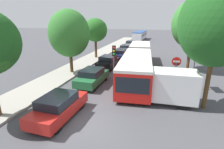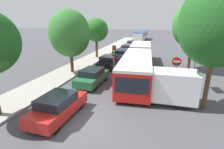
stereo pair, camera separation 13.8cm
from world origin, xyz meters
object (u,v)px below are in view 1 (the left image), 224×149
queued_car_silver (131,44)px  tree_right_mid (193,24)px  tree_left_far (95,30)px  articulated_bus (138,59)px  city_bus_rear (140,35)px  queued_car_navy (120,54)px  traffic_light (114,56)px  white_van (161,85)px  queued_car_white (126,49)px  tree_left_mid (69,34)px  tree_right_near (218,24)px  queued_car_black (108,62)px  direction_sign_post (195,59)px  queued_car_red (59,106)px  no_entry_sign (176,69)px  queued_car_green (92,77)px

queued_car_silver → tree_right_mid: size_ratio=0.53×
tree_left_far → articulated_bus: bearing=-39.5°
city_bus_rear → queued_car_navy: bearing=-177.5°
queued_car_navy → traffic_light: bearing=-168.1°
white_van → tree_left_far: (-9.50, 12.71, 2.88)m
queued_car_white → white_van: (6.05, -18.46, 0.55)m
tree_left_mid → queued_car_navy: bearing=67.8°
traffic_light → tree_right_near: (6.97, -3.30, 2.85)m
queued_car_black → direction_sign_post: size_ratio=1.19×
city_bus_rear → white_van: bearing=-169.0°
tree_right_near → white_van: bearing=175.3°
traffic_light → direction_sign_post: (6.69, 0.08, 0.07)m
queued_car_red → tree_left_far: size_ratio=0.72×
queued_car_navy → tree_right_near: (8.67, -13.32, 4.64)m
city_bus_rear → tree_left_mid: (-3.40, -35.06, 2.85)m
queued_car_navy → queued_car_silver: queued_car_silver is taller
traffic_light → queued_car_red: bearing=-25.2°
articulated_bus → direction_sign_post: size_ratio=4.70×
tree_right_near → articulated_bus: bearing=126.3°
queued_car_red → traffic_light: bearing=-10.6°
city_bus_rear → tree_left_mid: bearing=176.9°
city_bus_rear → tree_right_mid: tree_right_mid is taller
traffic_light → tree_left_mid: 5.65m
articulated_bus → white_van: (2.47, -6.91, -0.20)m
direction_sign_post → tree_right_near: (0.28, -3.38, 2.78)m
no_entry_sign → queued_car_red: bearing=-48.3°
tree_right_near → tree_right_mid: (0.24, 9.67, -0.25)m
articulated_bus → queued_car_navy: size_ratio=4.13×
queued_car_black → white_van: 10.03m
tree_left_far → queued_car_green: bearing=-71.6°
queued_car_red → queued_car_green: queued_car_green is taller
queued_car_white → tree_right_near: tree_right_near is taller
traffic_light → tree_right_mid: tree_right_mid is taller
white_van → no_entry_sign: size_ratio=1.78×
direction_sign_post → queued_car_green: bearing=0.5°
articulated_bus → queued_car_navy: bearing=-155.3°
no_entry_sign → tree_right_near: (1.74, -2.52, 3.47)m
city_bus_rear → no_entry_sign: (6.97, -37.44, 0.50)m
queued_car_silver → white_van: bearing=-163.7°
tree_left_mid → traffic_light: bearing=-17.2°
queued_car_green → white_van: 6.26m
queued_car_silver → direction_sign_post: size_ratio=1.14×
tree_left_far → city_bus_rear: bearing=82.5°
queued_car_green → tree_left_mid: 5.58m
traffic_light → queued_car_white: bearing=174.6°
city_bus_rear → tree_left_mid: tree_left_mid is taller
tree_left_far → tree_right_near: size_ratio=0.74×
articulated_bus → queued_car_white: size_ratio=4.23×
queued_car_white → tree_left_far: size_ratio=0.69×
articulated_bus → city_bus_rear: articulated_bus is taller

